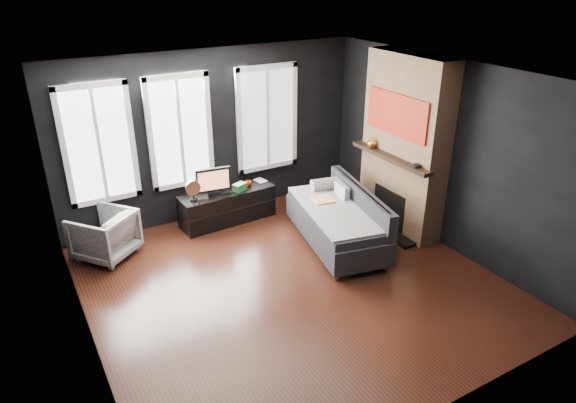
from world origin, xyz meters
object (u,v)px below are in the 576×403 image
monitor (213,180)px  mantel_vase (372,142)px  book (256,176)px  media_console (227,206)px  sofa (337,218)px  armchair (104,233)px  mug (248,183)px

monitor → mantel_vase: size_ratio=3.31×
book → mantel_vase: (1.46, -1.13, 0.68)m
media_console → sofa: bearing=-57.1°
sofa → armchair: 3.34m
armchair → monitor: monitor is taller
mug → book: size_ratio=0.54×
sofa → media_console: size_ratio=1.30×
sofa → media_console: sofa is taller
armchair → monitor: bearing=145.6°
mantel_vase → armchair: bearing=167.3°
media_console → mantel_vase: (2.04, -1.05, 1.05)m
book → mantel_vase: bearing=-37.8°
book → mantel_vase: mantel_vase is taller
mantel_vase → media_console: bearing=152.8°
media_console → monitor: monitor is taller
media_console → mug: 0.51m
sofa → mug: (-0.70, 1.51, 0.16)m
mug → book: bearing=21.4°
monitor → book: (0.81, 0.12, -0.15)m
armchair → book: 2.56m
monitor → mug: bearing=11.3°
book → monitor: bearing=-171.8°
monitor → book: 0.83m
monitor → sofa: bearing=-40.6°
sofa → mantel_vase: mantel_vase is taller
monitor → mantel_vase: (2.27, -1.02, 0.53)m
monitor → armchair: bearing=-168.6°
sofa → monitor: size_ratio=3.56×
mug → book: 0.21m
media_console → mug: mug is taller
sofa → monitor: bearing=143.8°
book → mantel_vase: size_ratio=1.23×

